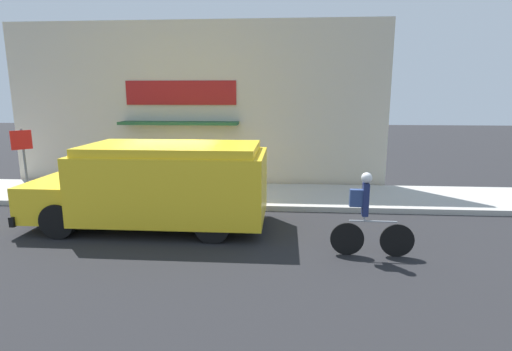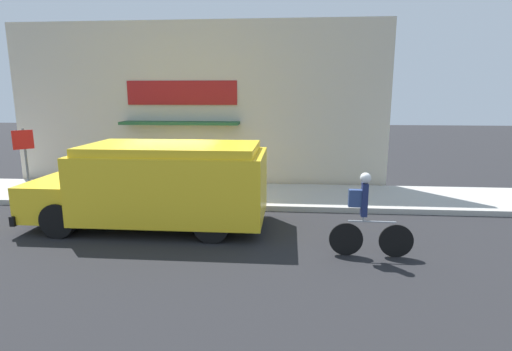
{
  "view_description": "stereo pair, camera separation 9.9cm",
  "coord_description": "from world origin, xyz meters",
  "views": [
    {
      "loc": [
        3.29,
        -11.17,
        3.33
      ],
      "look_at": [
        2.47,
        -0.2,
        1.1
      ],
      "focal_mm": 28.0,
      "sensor_mm": 36.0,
      "label": 1
    },
    {
      "loc": [
        3.39,
        -11.16,
        3.33
      ],
      "look_at": [
        2.47,
        -0.2,
        1.1
      ],
      "focal_mm": 28.0,
      "sensor_mm": 36.0,
      "label": 2
    }
  ],
  "objects": [
    {
      "name": "storefront",
      "position": [
        -0.02,
        3.22,
        2.94
      ],
      "size": [
        13.75,
        0.97,
        5.89
      ],
      "color": "beige",
      "rests_on": "ground_plane"
    },
    {
      "name": "school_bus",
      "position": [
        0.12,
        -1.54,
        1.12
      ],
      "size": [
        5.95,
        2.86,
        2.13
      ],
      "rotation": [
        0.0,
        0.0,
        -0.0
      ],
      "color": "yellow",
      "rests_on": "ground_plane"
    },
    {
      "name": "stop_sign_post",
      "position": [
        -4.99,
        0.75,
        1.59
      ],
      "size": [
        0.45,
        0.45,
        2.13
      ],
      "color": "slate",
      "rests_on": "sidewalk"
    },
    {
      "name": "ground_plane",
      "position": [
        0.0,
        0.0,
        0.0
      ],
      "size": [
        70.0,
        70.0,
        0.0
      ],
      "primitive_type": "plane",
      "color": "#232326"
    },
    {
      "name": "cyclist",
      "position": [
        5.0,
        -3.1,
        0.85
      ],
      "size": [
        1.73,
        0.22,
        1.79
      ],
      "rotation": [
        0.0,
        0.0,
        -0.02
      ],
      "color": "black",
      "rests_on": "ground_plane"
    },
    {
      "name": "sidewalk",
      "position": [
        0.0,
        1.5,
        0.08
      ],
      "size": [
        28.0,
        2.99,
        0.16
      ],
      "color": "#ADAAA3",
      "rests_on": "ground_plane"
    }
  ]
}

